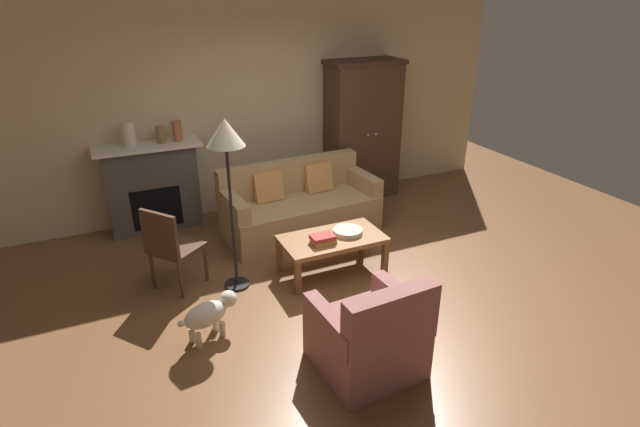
{
  "coord_description": "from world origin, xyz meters",
  "views": [
    {
      "loc": [
        -2.09,
        -3.94,
        2.84
      ],
      "look_at": [
        0.04,
        0.7,
        0.55
      ],
      "focal_mm": 28.22,
      "sensor_mm": 36.0,
      "label": 1
    }
  ],
  "objects": [
    {
      "name": "ground_plane",
      "position": [
        0.0,
        0.0,
        0.0
      ],
      "size": [
        9.6,
        9.6,
        0.0
      ],
      "primitive_type": "plane",
      "color": "brown"
    },
    {
      "name": "back_wall",
      "position": [
        0.0,
        2.55,
        1.4
      ],
      "size": [
        7.2,
        0.1,
        2.8
      ],
      "primitive_type": "cube",
      "color": "beige",
      "rests_on": "ground"
    },
    {
      "name": "fireplace",
      "position": [
        -1.55,
        2.3,
        0.57
      ],
      "size": [
        1.26,
        0.48,
        1.12
      ],
      "color": "#4C4947",
      "rests_on": "ground"
    },
    {
      "name": "armoire",
      "position": [
        1.4,
        2.22,
        0.99
      ],
      "size": [
        1.06,
        0.57,
        1.97
      ],
      "color": "#472D1E",
      "rests_on": "ground"
    },
    {
      "name": "couch",
      "position": [
        0.09,
        1.46,
        0.32
      ],
      "size": [
        1.96,
        0.96,
        0.86
      ],
      "color": "tan",
      "rests_on": "ground"
    },
    {
      "name": "coffee_table",
      "position": [
        0.02,
        0.35,
        0.37
      ],
      "size": [
        1.1,
        0.6,
        0.42
      ],
      "color": "olive",
      "rests_on": "ground"
    },
    {
      "name": "fruit_bowl",
      "position": [
        0.21,
        0.37,
        0.45
      ],
      "size": [
        0.32,
        0.32,
        0.05
      ],
      "primitive_type": "cylinder",
      "color": "beige",
      "rests_on": "coffee_table"
    },
    {
      "name": "book_stack",
      "position": [
        -0.13,
        0.27,
        0.47
      ],
      "size": [
        0.25,
        0.18,
        0.09
      ],
      "color": "gold",
      "rests_on": "coffee_table"
    },
    {
      "name": "mantel_vase_cream",
      "position": [
        -1.73,
        2.28,
        1.27
      ],
      "size": [
        0.15,
        0.15,
        0.3
      ],
      "primitive_type": "cylinder",
      "color": "beige",
      "rests_on": "fireplace"
    },
    {
      "name": "mantel_vase_bronze",
      "position": [
        -1.37,
        2.28,
        1.22
      ],
      "size": [
        0.12,
        0.12,
        0.2
      ],
      "primitive_type": "cylinder",
      "color": "olive",
      "rests_on": "fireplace"
    },
    {
      "name": "mantel_vase_terracotta",
      "position": [
        -1.17,
        2.28,
        1.24
      ],
      "size": [
        0.12,
        0.12,
        0.25
      ],
      "primitive_type": "cylinder",
      "color": "#A86042",
      "rests_on": "fireplace"
    },
    {
      "name": "armchair_near_left",
      "position": [
        -0.39,
        -1.17,
        0.32
      ],
      "size": [
        0.82,
        0.81,
        0.88
      ],
      "color": "#935B56",
      "rests_on": "ground"
    },
    {
      "name": "side_chair_wooden",
      "position": [
        -1.6,
        0.72,
        0.51
      ],
      "size": [
        0.62,
        0.62,
        0.9
      ],
      "color": "#472D1E",
      "rests_on": "ground"
    },
    {
      "name": "floor_lamp",
      "position": [
        -1.01,
        0.51,
        1.53
      ],
      "size": [
        0.36,
        0.36,
        1.77
      ],
      "color": "black",
      "rests_on": "ground"
    },
    {
      "name": "dog",
      "position": [
        -1.46,
        -0.22,
        0.25
      ],
      "size": [
        0.55,
        0.31,
        0.39
      ],
      "color": "beige",
      "rests_on": "ground"
    }
  ]
}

